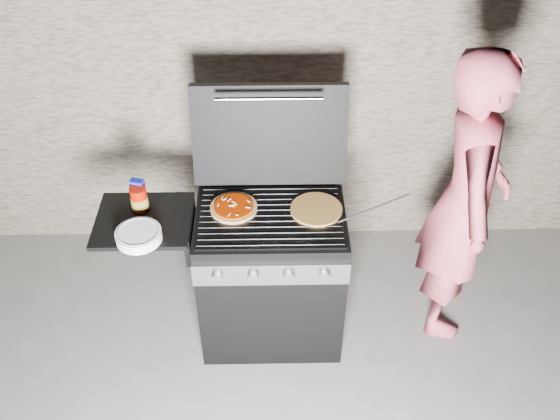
{
  "coord_description": "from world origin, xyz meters",
  "views": [
    {
      "loc": [
        0.01,
        -2.48,
        3.05
      ],
      "look_at": [
        0.05,
        0.0,
        0.95
      ],
      "focal_mm": 40.0,
      "sensor_mm": 36.0,
      "label": 1
    }
  ],
  "objects_px": {
    "pizza_topped": "(234,207)",
    "sauce_jar": "(139,199)",
    "gas_grill": "(228,276)",
    "person": "(465,201)"
  },
  "relations": [
    {
      "from": "gas_grill",
      "to": "person",
      "type": "relative_size",
      "value": 0.75
    },
    {
      "from": "sauce_jar",
      "to": "person",
      "type": "distance_m",
      "value": 1.76
    },
    {
      "from": "pizza_topped",
      "to": "sauce_jar",
      "type": "height_order",
      "value": "sauce_jar"
    },
    {
      "from": "sauce_jar",
      "to": "person",
      "type": "bearing_deg",
      "value": 1.24
    },
    {
      "from": "gas_grill",
      "to": "person",
      "type": "bearing_deg",
      "value": 5.22
    },
    {
      "from": "sauce_jar",
      "to": "person",
      "type": "height_order",
      "value": "person"
    },
    {
      "from": "pizza_topped",
      "to": "person",
      "type": "bearing_deg",
      "value": 2.81
    },
    {
      "from": "gas_grill",
      "to": "person",
      "type": "distance_m",
      "value": 1.39
    },
    {
      "from": "pizza_topped",
      "to": "sauce_jar",
      "type": "relative_size",
      "value": 1.82
    },
    {
      "from": "gas_grill",
      "to": "pizza_topped",
      "type": "relative_size",
      "value": 5.34
    }
  ]
}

